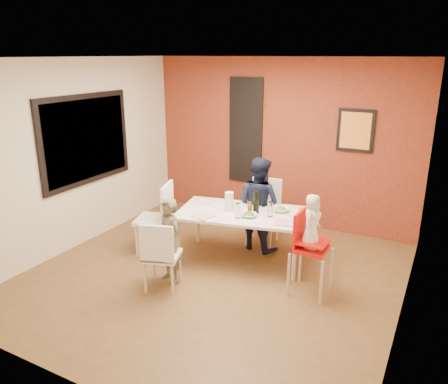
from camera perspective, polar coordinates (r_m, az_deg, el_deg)
The scene contains 35 objects.
ground at distance 5.75m, azimuth -1.43°, elevation -10.83°, with size 4.50×4.50×0.00m, color brown.
ceiling at distance 5.06m, azimuth -1.67°, elevation 17.16°, with size 4.50×4.50×0.02m, color white.
wall_back at distance 7.24m, azimuth 7.30°, elevation 6.42°, with size 4.50×0.02×2.70m, color beige.
wall_front at distance 3.57m, azimuth -19.67°, elevation -6.40°, with size 4.50×0.02×2.70m, color beige.
wall_left at distance 6.62m, azimuth -18.82°, elevation 4.56°, with size 0.02×4.50×2.70m, color beige.
wall_right at distance 4.62m, azimuth 23.57°, elevation -1.43°, with size 0.02×4.50×2.70m, color beige.
brick_accent_wall at distance 7.22m, azimuth 7.25°, elevation 6.39°, with size 4.50×0.02×2.70m, color maroon.
picture_window_frame at distance 6.69m, azimuth -17.58°, elevation 6.57°, with size 0.05×1.70×1.30m, color black.
picture_window_pane at distance 6.68m, azimuth -17.49°, elevation 6.56°, with size 0.02×1.55×1.15m, color black.
glassblock_strip at distance 7.41m, azimuth 2.87°, elevation 7.98°, with size 0.55×0.03×1.70m, color silver.
glassblock_surround at distance 7.40m, azimuth 2.86°, elevation 7.97°, with size 0.60×0.03×1.76m, color black.
art_print_frame at distance 6.82m, azimuth 16.81°, elevation 7.69°, with size 0.54×0.03×0.64m, color black.
art_print_canvas at distance 6.81m, azimuth 16.79°, elevation 7.68°, with size 0.44×0.01×0.54m, color #FAA737.
dining_table at distance 5.91m, azimuth 2.33°, elevation -3.18°, with size 1.85×1.28×0.71m.
chair_near at distance 5.26m, azimuth -8.39°, elevation -7.87°, with size 0.52×0.52×0.88m.
chair_far at distance 6.55m, azimuth 5.28°, elevation -2.03°, with size 0.49×0.49×0.97m.
chair_left at distance 6.24m, azimuth -8.44°, elevation -2.91°, with size 0.59×0.59×1.02m.
high_chair at distance 5.22m, azimuth 10.91°, elevation -6.84°, with size 0.44×0.44×1.01m.
child_near at distance 5.42m, azimuth -7.16°, elevation -6.40°, with size 0.40×0.26×1.09m, color brown.
child_far at distance 6.28m, azimuth 4.52°, elevation -1.52°, with size 0.67×0.52×1.37m, color black.
toddler at distance 5.10m, azimuth 11.40°, elevation -3.74°, with size 0.31×0.20×0.64m, color white.
plate_near_left at distance 5.71m, azimuth -2.76°, elevation -3.21°, with size 0.23×0.23×0.01m, color white.
plate_far_mid at distance 6.14m, azimuth 4.14°, elevation -1.70°, with size 0.21×0.21×0.01m, color silver.
plate_near_right at distance 5.55m, azimuth 7.89°, elevation -4.00°, with size 0.23×0.23×0.01m, color white.
plate_far_left at distance 6.26m, azimuth -2.48°, elevation -1.31°, with size 0.20×0.20×0.01m, color white.
salad_bowl_a at distance 5.71m, azimuth 3.27°, elevation -3.04°, with size 0.20×0.20×0.05m, color white.
salad_bowl_b at distance 5.93m, azimuth 7.39°, elevation -2.31°, with size 0.22×0.22×0.05m, color white.
wine_bottle at distance 5.82m, azimuth 4.23°, elevation -1.32°, with size 0.08×0.08×0.30m, color black.
wine_glass_a at distance 5.64m, azimuth 1.85°, elevation -2.44°, with size 0.07×0.07×0.20m, color white.
wine_glass_b at distance 5.72m, azimuth 6.06°, elevation -2.28°, with size 0.07×0.07×0.19m, color silver.
paper_towel_roll at distance 5.89m, azimuth 0.68°, elevation -1.26°, with size 0.12×0.12×0.26m, color silver.
condiment_red at distance 5.77m, azimuth 3.28°, elevation -2.30°, with size 0.04×0.04×0.14m, color red.
condiment_green at distance 5.89m, azimuth 3.42°, elevation -1.91°, with size 0.03×0.03×0.14m, color #397527.
condiment_brown at distance 5.83m, azimuth 3.55°, elevation -2.19°, with size 0.03×0.03×0.13m, color brown.
sippy_cup at distance 5.80m, azimuth 10.04°, elevation -2.58°, with size 0.07×0.07×0.12m, color orange.
Camera 1 is at (2.49, -4.40, 2.75)m, focal length 35.00 mm.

